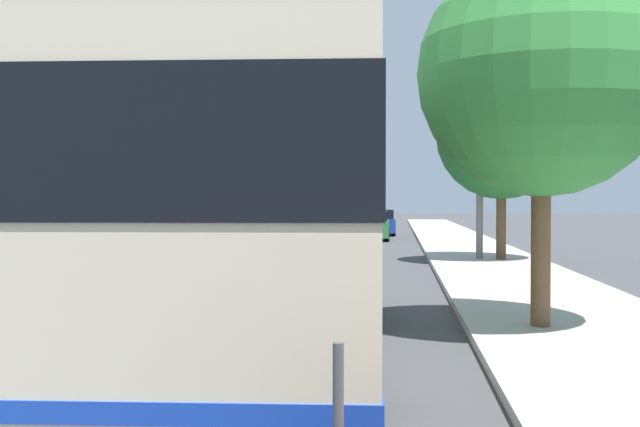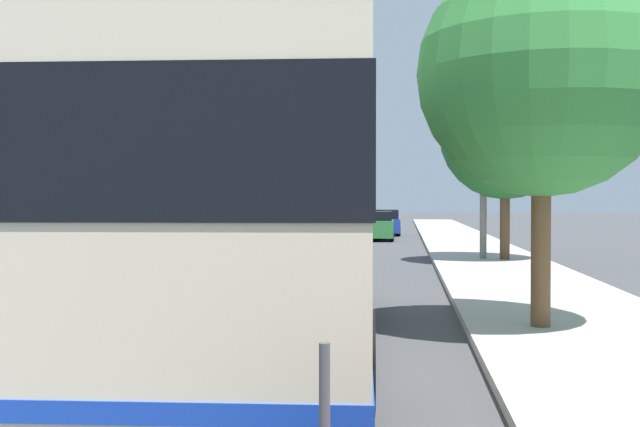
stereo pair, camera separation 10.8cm
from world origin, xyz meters
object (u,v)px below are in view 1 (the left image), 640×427
at_px(roadside_tree_mid_block, 542,74).
at_px(utility_pole, 480,156).
at_px(roadside_tree_far_block, 502,134).
at_px(car_far_distant, 282,224).
at_px(car_oncoming, 378,223).
at_px(car_side_street, 371,226).
at_px(coach_bus, 279,204).

relative_size(roadside_tree_mid_block, utility_pole, 0.84).
bearing_deg(roadside_tree_far_block, utility_pole, 75.56).
height_order(car_far_distant, car_oncoming, car_far_distant).
relative_size(car_oncoming, roadside_tree_far_block, 0.72).
xyz_separation_m(car_oncoming, roadside_tree_far_block, (-18.72, -4.35, 3.39)).
bearing_deg(car_oncoming, car_side_street, 174.33).
distance_m(car_oncoming, car_side_street, 5.16).
xyz_separation_m(car_far_distant, utility_pole, (-13.61, -8.51, 2.67)).
height_order(car_oncoming, roadside_tree_mid_block, roadside_tree_mid_block).
distance_m(coach_bus, car_side_street, 26.92).
height_order(car_side_street, roadside_tree_far_block, roadside_tree_far_block).
height_order(roadside_tree_far_block, utility_pole, utility_pole).
xyz_separation_m(car_oncoming, car_side_street, (-5.16, 0.25, -0.01)).
bearing_deg(roadside_tree_far_block, roadside_tree_mid_block, 174.77).
height_order(car_oncoming, utility_pole, utility_pole).
distance_m(coach_bus, car_oncoming, 32.07).
bearing_deg(car_far_distant, roadside_tree_far_block, 36.16).
relative_size(coach_bus, utility_pole, 1.73).
bearing_deg(car_side_street, car_far_distant, 85.98).
bearing_deg(coach_bus, roadside_tree_mid_block, -82.42).
height_order(coach_bus, utility_pole, utility_pole).
xyz_separation_m(coach_bus, car_oncoming, (32.04, -0.65, -1.27)).
height_order(coach_bus, roadside_tree_mid_block, roadside_tree_mid_block).
bearing_deg(car_oncoming, roadside_tree_mid_block, -177.09).
distance_m(car_far_distant, roadside_tree_far_block, 16.88).
bearing_deg(car_far_distant, car_oncoming, 138.23).
bearing_deg(car_far_distant, car_side_street, 89.76).
xyz_separation_m(roadside_tree_mid_block, roadside_tree_far_block, (12.60, -1.15, 0.19)).
relative_size(roadside_tree_far_block, utility_pole, 0.90).
bearing_deg(car_oncoming, roadside_tree_far_block, -169.83).
bearing_deg(coach_bus, car_side_street, -3.95).
distance_m(car_far_distant, roadside_tree_mid_block, 27.75).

